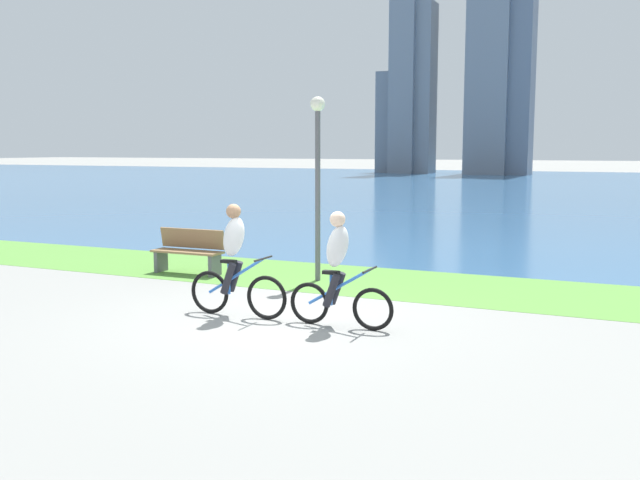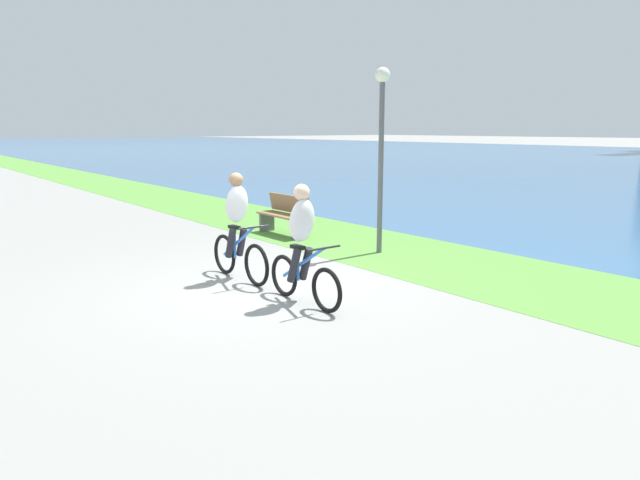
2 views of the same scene
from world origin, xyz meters
The scene contains 6 objects.
ground_plane centered at (0.00, 0.00, 0.00)m, with size 300.00×300.00×0.00m, color gray.
grass_strip_bayside centered at (0.00, 3.38, 0.00)m, with size 120.00×3.01×0.01m, color #59933D.
cyclist_lead centered at (0.97, -0.09, 0.83)m, with size 1.57×0.52×1.64m.
cyclist_trailing centered at (-0.69, -0.13, 0.84)m, with size 1.65×0.52×1.70m.
bench_near_path centered at (-3.46, 2.67, 0.45)m, with size 1.50×0.47×0.90m.
lamppost_tall centered at (-0.76, 3.03, 2.31)m, with size 0.28×0.28×3.47m.
Camera 2 is at (7.06, -4.57, 2.37)m, focal length 32.12 mm.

